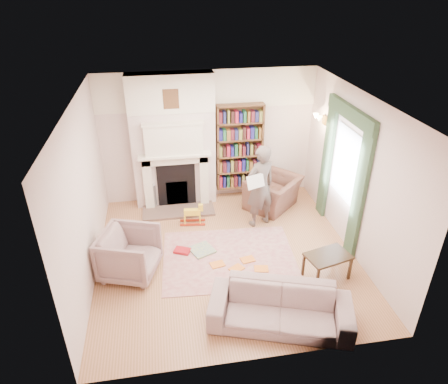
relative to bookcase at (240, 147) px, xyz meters
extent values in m
plane|color=#93613B|center=(-0.65, -2.12, -1.18)|extent=(4.50, 4.50, 0.00)
plane|color=white|center=(-0.65, -2.12, 1.62)|extent=(4.50, 4.50, 0.00)
plane|color=silver|center=(-0.65, 0.13, 0.22)|extent=(4.50, 0.00, 4.50)
plane|color=silver|center=(-0.65, -4.37, 0.22)|extent=(4.50, 0.00, 4.50)
plane|color=silver|center=(-2.90, -2.12, 0.22)|extent=(0.00, 4.50, 4.50)
plane|color=silver|center=(1.60, -2.12, 0.22)|extent=(0.00, 4.50, 4.50)
cube|color=silver|center=(-1.40, -0.04, 0.22)|extent=(1.70, 0.35, 2.80)
cube|color=silver|center=(-1.40, -0.33, 0.04)|extent=(1.47, 0.24, 0.05)
cube|color=black|center=(-1.40, -0.24, -0.68)|extent=(0.80, 0.06, 0.96)
cube|color=silver|center=(-1.40, -0.31, 0.38)|extent=(1.15, 0.18, 0.62)
cube|color=brown|center=(0.00, 0.00, 0.00)|extent=(1.00, 0.24, 1.85)
cube|color=silver|center=(1.58, -1.72, 0.27)|extent=(0.02, 0.90, 1.30)
cube|color=#334D31|center=(1.55, -2.42, 0.02)|extent=(0.07, 0.32, 2.40)
cube|color=#334D31|center=(1.55, -1.02, 0.02)|extent=(0.07, 0.32, 2.40)
cube|color=#334D31|center=(1.54, -1.72, 1.20)|extent=(0.09, 1.70, 0.24)
cube|color=#C2A692|center=(-0.62, -2.23, -1.17)|extent=(2.43, 1.94, 0.01)
imported|color=#51322B|center=(0.62, -0.62, -0.83)|extent=(1.40, 1.39, 0.69)
imported|color=gray|center=(-2.30, -2.35, -0.77)|extent=(1.12, 1.10, 0.81)
imported|color=#A49687|center=(-0.17, -3.82, -0.88)|extent=(2.14, 1.36, 0.58)
imported|color=#514641|center=(0.17, -1.22, -0.33)|extent=(0.72, 0.60, 1.69)
cube|color=silver|center=(0.02, -1.42, -0.11)|extent=(0.38, 0.23, 0.25)
cylinder|color=#B8B9C0|center=(-1.96, -0.22, -0.90)|extent=(0.27, 0.27, 0.55)
cube|color=#E4DD50|center=(-1.07, -1.95, -1.15)|extent=(0.52, 0.52, 0.03)
cube|color=#A2121A|center=(-1.43, -1.92, -1.14)|extent=(0.34, 0.29, 0.05)
cube|color=red|center=(-0.55, -2.56, -1.16)|extent=(0.30, 0.28, 0.02)
cube|color=red|center=(-0.13, -2.63, -1.16)|extent=(0.27, 0.22, 0.02)
cube|color=red|center=(-0.85, -2.39, -1.16)|extent=(0.27, 0.23, 0.02)
cube|color=red|center=(-0.31, -2.35, -1.16)|extent=(0.27, 0.22, 0.02)
camera|label=1|loc=(-1.64, -7.78, 3.27)|focal=32.00mm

